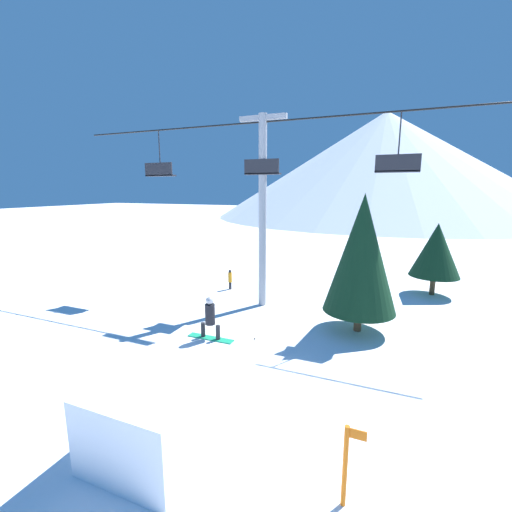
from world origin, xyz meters
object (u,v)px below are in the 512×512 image
Objects in this scene: snow_ramp at (178,396)px; trail_marker at (346,464)px; distant_skier at (230,279)px; snowboarder at (210,318)px; pine_tree_near at (362,254)px.

trail_marker is (4.27, -0.64, 0.03)m from snow_ramp.
trail_marker is at bearing -8.54° from snow_ramp.
distant_skier is at bearing 110.69° from snow_ramp.
trail_marker is at bearing -28.00° from snowboarder.
pine_tree_near is at bearing 94.67° from trail_marker.
trail_marker is (4.22, -2.24, -1.48)m from snowboarder.
pine_tree_near is at bearing 66.40° from snow_ramp.
snowboarder is at bearing 88.05° from snow_ramp.
snowboarder is 11.09m from distant_skier.
snowboarder is (0.05, 1.60, 1.51)m from snow_ramp.
snowboarder is 1.15× the size of distant_skier.
snow_ramp reaches higher than trail_marker.
snowboarder is 0.82× the size of trail_marker.
distant_skier is at bearing 156.38° from pine_tree_near.
trail_marker reaches higher than distant_skier.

